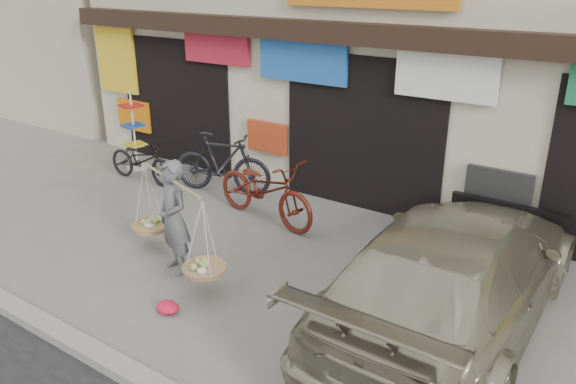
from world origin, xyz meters
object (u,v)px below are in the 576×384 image
Objects in this scene: street_vendor at (174,222)px; bike_1 at (222,163)px; display_rack at (135,138)px; bike_2 at (265,189)px; suv at (455,271)px; bike_0 at (142,160)px.

bike_1 is (-1.44, 2.69, -0.17)m from street_vendor.
display_rack reaches higher than street_vendor.
suv is (3.65, -1.19, 0.16)m from bike_2.
street_vendor is 2.10m from bike_2.
bike_0 is 0.34× the size of suv.
suv is at bearing 32.39° from street_vendor.
street_vendor is at bearing 13.95° from suv.
display_rack is at bearing 90.18° from bike_2.
bike_2 is at bearing -17.92° from suv.
bike_1 is at bearing 77.29° from bike_2.
bike_0 is at bearing -10.81° from suv.
street_vendor is 1.23× the size of bike_0.
street_vendor is 3.05m from bike_1.
bike_2 is 0.43× the size of suv.
bike_2 is 4.00m from display_rack.
street_vendor is at bearing -171.16° from bike_2.
suv is (5.11, -1.78, 0.14)m from bike_1.
suv reaches higher than bike_2.
bike_1 is 0.91× the size of bike_2.
suv is at bearing -13.53° from display_rack.
street_vendor is 1.08× the size of bike_1.
suv is at bearing -102.08° from bike_0.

